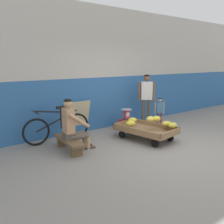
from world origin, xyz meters
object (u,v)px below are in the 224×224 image
object	(u,v)px
low_bench	(69,142)
plastic_crate	(126,125)
banana_cart	(146,130)
sign_board	(77,117)
vendor_seated	(72,125)
customer_child	(160,110)
shopping_bag	(133,128)
bicycle_near_left	(57,128)
customer_adult	(146,94)
weighing_scale	(127,114)

from	to	relation	value
low_bench	plastic_crate	size ratio (longest dim) A/B	3.13
banana_cart	sign_board	world-z (taller)	sign_board
vendor_seated	customer_child	bearing A→B (deg)	1.84
banana_cart	shopping_bag	world-z (taller)	banana_cart
vendor_seated	bicycle_near_left	distance (m)	0.79
customer_child	low_bench	bearing A→B (deg)	-178.46
banana_cart	bicycle_near_left	size ratio (longest dim) A/B	0.92
low_bench	sign_board	xyz separation A→B (m)	(0.85, 1.08, 0.24)
vendor_seated	shopping_bag	bearing A→B (deg)	7.27
vendor_seated	bicycle_near_left	bearing A→B (deg)	89.19
plastic_crate	customer_child	size ratio (longest dim) A/B	0.41
customer_adult	vendor_seated	bearing A→B (deg)	-169.19
low_bench	bicycle_near_left	world-z (taller)	bicycle_near_left
banana_cart	customer_child	distance (m)	1.24
vendor_seated	shopping_bag	distance (m)	2.06
weighing_scale	sign_board	xyz separation A→B (m)	(-1.28, 0.53, -0.02)
vendor_seated	plastic_crate	bearing A→B (deg)	15.43
banana_cart	customer_adult	world-z (taller)	customer_adult
weighing_scale	bicycle_near_left	world-z (taller)	bicycle_near_left
bicycle_near_left	vendor_seated	bearing A→B (deg)	-90.81
bicycle_near_left	plastic_crate	bearing A→B (deg)	-5.41
low_bench	plastic_crate	bearing A→B (deg)	14.52
bicycle_near_left	shopping_bag	world-z (taller)	bicycle_near_left
bicycle_near_left	low_bench	bearing A→B (deg)	-97.48
customer_adult	shopping_bag	bearing A→B (deg)	-160.71
banana_cart	vendor_seated	distance (m)	1.88
bicycle_near_left	sign_board	xyz separation A→B (m)	(0.76, 0.33, 0.08)
low_bench	shopping_bag	xyz separation A→B (m)	(2.08, 0.24, -0.08)
banana_cart	customer_child	xyz separation A→B (m)	(1.09, 0.52, 0.31)
plastic_crate	customer_child	bearing A→B (deg)	-29.44
weighing_scale	bicycle_near_left	size ratio (longest dim) A/B	0.18
low_bench	bicycle_near_left	size ratio (longest dim) A/B	0.68
weighing_scale	sign_board	bearing A→B (deg)	157.68
sign_board	shopping_bag	size ratio (longest dim) A/B	3.67
customer_child	bicycle_near_left	bearing A→B (deg)	166.96
vendor_seated	customer_child	xyz separation A→B (m)	(2.88, 0.09, -0.02)
plastic_crate	sign_board	world-z (taller)	sign_board
bicycle_near_left	customer_adult	distance (m)	2.85
low_bench	sign_board	world-z (taller)	sign_board
bicycle_near_left	customer_adult	bearing A→B (deg)	-4.63
weighing_scale	customer_adult	world-z (taller)	customer_adult
bicycle_near_left	customer_child	bearing A→B (deg)	-13.04
vendor_seated	weighing_scale	bearing A→B (deg)	15.40
banana_cart	customer_adult	distance (m)	1.55
banana_cart	customer_child	world-z (taller)	customer_child
sign_board	banana_cart	bearing A→B (deg)	-55.81
vendor_seated	sign_board	bearing A→B (deg)	54.86
weighing_scale	banana_cart	bearing A→B (deg)	-104.11
low_bench	bicycle_near_left	distance (m)	0.77
vendor_seated	sign_board	world-z (taller)	vendor_seated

